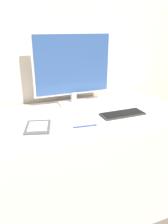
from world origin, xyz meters
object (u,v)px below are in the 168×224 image
object	(u,v)px
monitor	(73,67)
pen	(85,126)
ereader	(38,127)
keyboard	(122,114)
laptop	(39,128)

from	to	relation	value
monitor	pen	distance (m)	0.47
ereader	monitor	bearing A→B (deg)	47.60
keyboard	ereader	world-z (taller)	ereader
keyboard	ereader	distance (m)	0.53
monitor	laptop	distance (m)	0.52
keyboard	pen	world-z (taller)	keyboard
laptop	pen	bearing A→B (deg)	-13.04
monitor	ereader	world-z (taller)	monitor
pen	laptop	bearing A→B (deg)	166.96
monitor	pen	xyz separation A→B (m)	(-0.07, -0.39, -0.25)
keyboard	pen	distance (m)	0.29
keyboard	laptop	bearing A→B (deg)	-177.76
monitor	laptop	size ratio (longest dim) A/B	1.46
monitor	pen	world-z (taller)	monitor
monitor	keyboard	world-z (taller)	monitor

